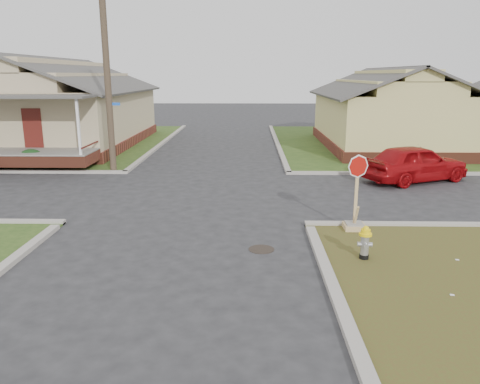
{
  "coord_description": "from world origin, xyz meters",
  "views": [
    {
      "loc": [
        1.91,
        -11.47,
        4.25
      ],
      "look_at": [
        1.63,
        1.0,
        1.1
      ],
      "focal_mm": 35.0,
      "sensor_mm": 36.0,
      "label": 1
    }
  ],
  "objects_px": {
    "fire_hydrant": "(365,241)",
    "red_sedan": "(415,163)",
    "utility_pole": "(106,64)",
    "stop_sign": "(355,213)"
  },
  "relations": [
    {
      "from": "fire_hydrant",
      "to": "red_sedan",
      "type": "height_order",
      "value": "red_sedan"
    },
    {
      "from": "utility_pole",
      "to": "red_sedan",
      "type": "distance_m",
      "value": 13.47
    },
    {
      "from": "utility_pole",
      "to": "stop_sign",
      "type": "xyz_separation_m",
      "value": [
        9.03,
        -7.89,
        -4.16
      ]
    },
    {
      "from": "red_sedan",
      "to": "stop_sign",
      "type": "bearing_deg",
      "value": 124.76
    },
    {
      "from": "utility_pole",
      "to": "stop_sign",
      "type": "distance_m",
      "value": 12.69
    },
    {
      "from": "utility_pole",
      "to": "red_sedan",
      "type": "bearing_deg",
      "value": -7.16
    },
    {
      "from": "stop_sign",
      "to": "utility_pole",
      "type": "bearing_deg",
      "value": 139.27
    },
    {
      "from": "stop_sign",
      "to": "red_sedan",
      "type": "xyz_separation_m",
      "value": [
        3.76,
        6.28,
        0.26
      ]
    },
    {
      "from": "stop_sign",
      "to": "red_sedan",
      "type": "distance_m",
      "value": 7.33
    },
    {
      "from": "utility_pole",
      "to": "fire_hydrant",
      "type": "distance_m",
      "value": 13.99
    }
  ]
}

